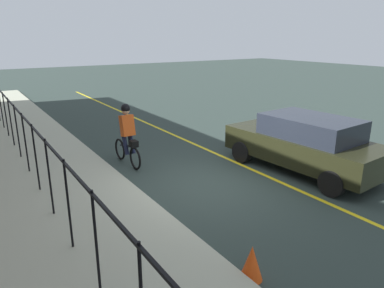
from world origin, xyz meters
TOP-DOWN VIEW (x-y plane):
  - ground_plane at (0.00, 0.00)m, footprint 80.00×80.00m
  - lane_line_centre at (0.00, -1.60)m, footprint 36.00×0.12m
  - sidewalk at (0.00, 3.40)m, footprint 40.00×3.20m
  - iron_fence at (1.00, 3.80)m, footprint 18.60×0.04m
  - cyclist_lead at (2.51, 1.19)m, footprint 1.71×0.37m
  - patrol_sedan at (-0.59, -2.73)m, footprint 4.51×2.17m
  - traffic_cone_near at (-3.33, 1.65)m, footprint 0.36×0.36m

SIDE VIEW (x-z plane):
  - ground_plane at x=0.00m, z-range 0.00..0.00m
  - lane_line_centre at x=0.00m, z-range 0.00..0.01m
  - sidewalk at x=0.00m, z-range 0.00..0.15m
  - traffic_cone_near at x=-3.33m, z-range 0.00..0.58m
  - patrol_sedan at x=-0.59m, z-range 0.03..1.61m
  - cyclist_lead at x=2.51m, z-range 0.00..1.82m
  - iron_fence at x=1.00m, z-range 0.49..2.09m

